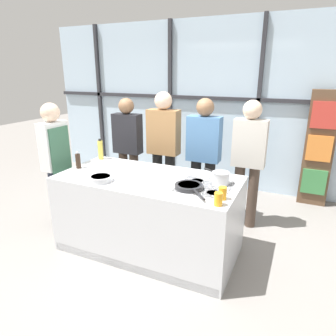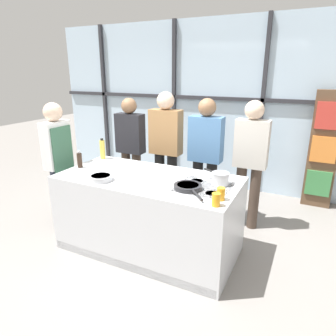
% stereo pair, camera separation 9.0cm
% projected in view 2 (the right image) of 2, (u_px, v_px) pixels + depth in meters
% --- Properties ---
extents(ground_plane, '(18.00, 18.00, 0.00)m').
position_uv_depth(ground_plane, '(150.00, 247.00, 3.52)').
color(ground_plane, gray).
extents(back_window_wall, '(6.40, 0.10, 2.80)m').
position_uv_depth(back_window_wall, '(216.00, 106.00, 5.09)').
color(back_window_wall, silver).
rests_on(back_window_wall, ground_plane).
extents(bookshelf, '(0.40, 0.19, 1.73)m').
position_uv_depth(bookshelf, '(323.00, 150.00, 4.38)').
color(bookshelf, brown).
rests_on(bookshelf, ground_plane).
extents(demo_island, '(1.97, 0.96, 0.88)m').
position_uv_depth(demo_island, '(149.00, 214.00, 3.39)').
color(demo_island, silver).
rests_on(demo_island, ground_plane).
extents(chef, '(0.23, 0.37, 1.62)m').
position_uv_depth(chef, '(58.00, 157.00, 3.76)').
color(chef, '#232838').
rests_on(chef, ground_plane).
extents(spectator_far_left, '(0.42, 0.23, 1.61)m').
position_uv_depth(spectator_far_left, '(131.00, 145.00, 4.48)').
color(spectator_far_left, '#47382D').
rests_on(spectator_far_left, ground_plane).
extents(spectator_center_left, '(0.45, 0.24, 1.72)m').
position_uv_depth(spectator_center_left, '(166.00, 145.00, 4.22)').
color(spectator_center_left, black).
rests_on(spectator_center_left, ground_plane).
extents(spectator_center_right, '(0.44, 0.23, 1.65)m').
position_uv_depth(spectator_center_right, '(205.00, 153.00, 3.98)').
color(spectator_center_right, black).
rests_on(spectator_center_right, ground_plane).
extents(spectator_far_right, '(0.41, 0.23, 1.65)m').
position_uv_depth(spectator_far_right, '(250.00, 158.00, 3.73)').
color(spectator_far_right, '#47382D').
rests_on(spectator_far_right, ground_plane).
extents(frying_pan, '(0.39, 0.41, 0.04)m').
position_uv_depth(frying_pan, '(188.00, 187.00, 2.91)').
color(frying_pan, '#232326').
rests_on(frying_pan, demo_island).
extents(saucepan, '(0.30, 0.21, 0.13)m').
position_uv_depth(saucepan, '(220.00, 178.00, 3.02)').
color(saucepan, silver).
rests_on(saucepan, demo_island).
extents(white_plate, '(0.25, 0.25, 0.01)m').
position_uv_depth(white_plate, '(127.00, 167.00, 3.56)').
color(white_plate, white).
rests_on(white_plate, demo_island).
extents(mixing_bowl, '(0.24, 0.24, 0.06)m').
position_uv_depth(mixing_bowl, '(101.00, 178.00, 3.13)').
color(mixing_bowl, silver).
rests_on(mixing_bowl, demo_island).
extents(oil_bottle, '(0.07, 0.07, 0.27)m').
position_uv_depth(oil_bottle, '(102.00, 149.00, 3.89)').
color(oil_bottle, '#E0CC4C').
rests_on(oil_bottle, demo_island).
extents(pepper_grinder, '(0.06, 0.06, 0.21)m').
position_uv_depth(pepper_grinder, '(80.00, 160.00, 3.54)').
color(pepper_grinder, '#332319').
rests_on(pepper_grinder, demo_island).
extents(juice_glass_near, '(0.07, 0.07, 0.12)m').
position_uv_depth(juice_glass_near, '(216.00, 200.00, 2.54)').
color(juice_glass_near, orange).
rests_on(juice_glass_near, demo_island).
extents(juice_glass_far, '(0.07, 0.07, 0.12)m').
position_uv_depth(juice_glass_far, '(221.00, 194.00, 2.66)').
color(juice_glass_far, orange).
rests_on(juice_glass_far, demo_island).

